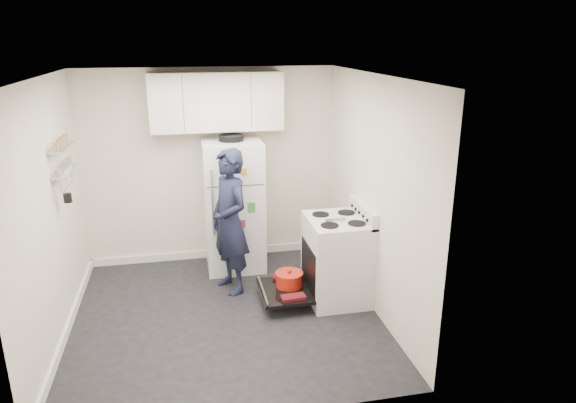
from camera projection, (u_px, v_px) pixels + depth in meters
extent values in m
cube|color=black|center=(226.00, 316.00, 5.49)|extent=(3.20, 3.20, 0.01)
cube|color=white|center=(216.00, 76.00, 4.73)|extent=(3.20, 3.20, 0.01)
cube|color=beige|center=(211.00, 167.00, 6.60)|extent=(3.20, 0.01, 2.50)
cube|color=beige|center=(240.00, 274.00, 3.62)|extent=(3.20, 0.01, 2.50)
cube|color=beige|center=(50.00, 216.00, 4.80)|extent=(0.01, 3.20, 2.50)
cube|color=beige|center=(373.00, 195.00, 5.42)|extent=(0.01, 3.20, 2.50)
cube|color=white|center=(68.00, 328.00, 5.17)|extent=(0.03, 3.20, 0.10)
cube|color=white|center=(215.00, 253.00, 6.96)|extent=(3.20, 0.03, 0.10)
cube|color=silver|center=(337.00, 260.00, 5.74)|extent=(0.65, 0.76, 0.92)
cube|color=black|center=(331.00, 266.00, 5.75)|extent=(0.53, 0.60, 0.52)
cube|color=orange|center=(354.00, 264.00, 5.80)|extent=(0.02, 0.56, 0.46)
cylinder|color=black|center=(335.00, 280.00, 5.81)|extent=(0.34, 0.34, 0.02)
cube|color=silver|center=(363.00, 212.00, 5.63)|extent=(0.08, 0.76, 0.18)
cube|color=silver|center=(338.00, 221.00, 5.60)|extent=(0.65, 0.76, 0.03)
cube|color=#B2B2B7|center=(335.00, 219.00, 5.53)|extent=(0.22, 0.03, 0.01)
cube|color=black|center=(285.00, 291.00, 5.72)|extent=(0.55, 0.70, 0.03)
cylinder|color=#B2B2B7|center=(263.00, 290.00, 5.66)|extent=(0.02, 0.66, 0.02)
cylinder|color=#B52011|center=(289.00, 280.00, 5.78)|extent=(0.30, 0.30, 0.14)
cylinder|color=#B52011|center=(289.00, 273.00, 5.76)|extent=(0.32, 0.32, 0.02)
sphere|color=#B52011|center=(289.00, 271.00, 5.75)|extent=(0.04, 0.04, 0.04)
cube|color=maroon|center=(293.00, 297.00, 5.51)|extent=(0.27, 0.15, 0.04)
cube|color=maroon|center=(284.00, 277.00, 5.97)|extent=(0.28, 0.19, 0.04)
cube|color=white|center=(234.00, 205.00, 6.45)|extent=(0.72, 0.70, 1.65)
cube|color=#4C4C4C|center=(236.00, 186.00, 6.02)|extent=(0.68, 0.01, 0.01)
cube|color=#B2B2B7|center=(211.00, 178.00, 5.91)|extent=(0.02, 0.03, 0.20)
cube|color=#B2B2B7|center=(213.00, 212.00, 6.04)|extent=(0.02, 0.03, 0.55)
cylinder|color=black|center=(231.00, 138.00, 6.19)|extent=(0.30, 0.30, 0.07)
cube|color=beige|center=(232.00, 197.00, 6.04)|extent=(0.12, 0.01, 0.16)
cube|color=green|center=(252.00, 208.00, 6.13)|extent=(0.09, 0.01, 0.12)
cube|color=gold|center=(244.00, 171.00, 5.98)|extent=(0.07, 0.01, 0.07)
cube|color=#9D2D3E|center=(241.00, 224.00, 6.17)|extent=(0.10, 0.01, 0.10)
cube|color=silver|center=(217.00, 102.00, 6.20)|extent=(1.60, 0.33, 0.70)
cube|color=#B2B2B7|center=(62.00, 147.00, 5.11)|extent=(0.14, 0.60, 0.02)
cube|color=#B2B2B7|center=(65.00, 171.00, 5.19)|extent=(0.14, 0.60, 0.02)
cylinder|color=black|center=(68.00, 198.00, 5.10)|extent=(0.08, 0.08, 0.09)
imported|color=#171B33|center=(230.00, 222.00, 5.83)|extent=(0.61, 0.72, 1.69)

